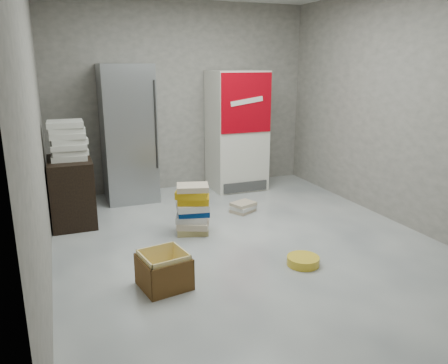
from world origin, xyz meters
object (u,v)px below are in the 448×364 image
coke_cooler (237,131)px  wood_shelf (72,191)px  phonebook_stack_main (193,209)px  cardboard_box (164,273)px  steel_fridge (128,134)px

coke_cooler → wood_shelf: size_ratio=2.25×
coke_cooler → wood_shelf: bearing=-163.7°
coke_cooler → phonebook_stack_main: 2.09m
coke_cooler → cardboard_box: size_ratio=3.88×
wood_shelf → phonebook_stack_main: (1.27, -0.87, -0.11)m
wood_shelf → cardboard_box: bearing=-71.7°
steel_fridge → coke_cooler: 1.65m
steel_fridge → wood_shelf: size_ratio=2.37×
coke_cooler → wood_shelf: coke_cooler is taller
cardboard_box → coke_cooler: bearing=45.7°
wood_shelf → cardboard_box: (0.66, -1.98, -0.27)m
coke_cooler → cardboard_box: (-1.82, -2.71, -0.77)m
coke_cooler → cardboard_box: 3.35m
wood_shelf → phonebook_stack_main: bearing=-34.4°
wood_shelf → cardboard_box: 2.11m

